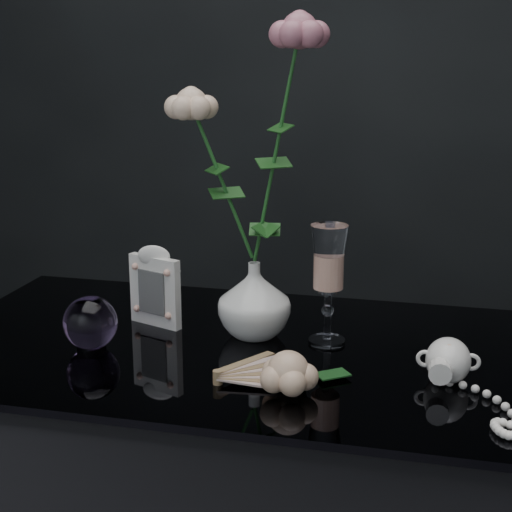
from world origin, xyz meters
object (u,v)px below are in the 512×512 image
(picture_frame, at_px, (155,286))
(loose_rose, at_px, (288,372))
(pearl_jar, at_px, (448,358))
(paperweight, at_px, (90,323))
(vase, at_px, (254,300))
(wine_glass, at_px, (328,285))

(picture_frame, bearing_deg, loose_rose, -18.10)
(pearl_jar, bearing_deg, paperweight, 178.97)
(picture_frame, relative_size, paperweight, 1.64)
(picture_frame, xyz_separation_m, loose_rose, (0.28, -0.22, -0.04))
(picture_frame, distance_m, paperweight, 0.15)
(vase, height_order, pearl_jar, vase)
(picture_frame, bearing_deg, pearl_jar, 6.33)
(wine_glass, distance_m, picture_frame, 0.31)
(loose_rose, height_order, pearl_jar, pearl_jar)
(vase, height_order, picture_frame, picture_frame)
(vase, bearing_deg, picture_frame, 175.96)
(wine_glass, bearing_deg, vase, 179.23)
(vase, relative_size, paperweight, 1.46)
(loose_rose, bearing_deg, vase, 108.90)
(loose_rose, xyz_separation_m, pearl_jar, (0.22, 0.10, 0.00))
(picture_frame, height_order, pearl_jar, picture_frame)
(paperweight, bearing_deg, vase, 25.60)
(pearl_jar, bearing_deg, vase, 159.29)
(loose_rose, distance_m, pearl_jar, 0.24)
(loose_rose, bearing_deg, wine_glass, 76.56)
(vase, relative_size, pearl_jar, 0.54)
(loose_rose, relative_size, pearl_jar, 0.77)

